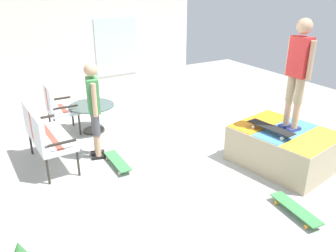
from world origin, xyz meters
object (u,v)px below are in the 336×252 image
(skateboard_spare, at_px, (296,209))
(patio_bench, at_px, (43,132))
(skate_ramp, at_px, (284,147))
(person_watching, at_px, (94,104))
(patio_table, at_px, (92,113))
(skateboard_on_ramp, at_px, (271,128))
(skateboard_by_bench, at_px, (117,161))
(person_skater, at_px, (299,67))
(patio_chair_near_house, at_px, (56,105))

(skateboard_spare, bearing_deg, patio_bench, 40.09)
(skate_ramp, relative_size, person_watching, 1.35)
(skateboard_spare, bearing_deg, patio_table, 19.00)
(patio_table, bearing_deg, skateboard_on_ramp, -145.65)
(skate_ramp, height_order, patio_bench, patio_bench)
(skate_ramp, bearing_deg, skateboard_by_bench, 61.34)
(person_skater, height_order, skateboard_spare, person_skater)
(person_watching, bearing_deg, skateboard_spare, -149.93)
(skateboard_on_ramp, bearing_deg, patio_table, 34.35)
(skate_ramp, height_order, person_watching, person_watching)
(patio_chair_near_house, height_order, patio_table, patio_chair_near_house)
(skateboard_on_ramp, bearing_deg, patio_chair_near_house, 39.82)
(patio_chair_near_house, distance_m, person_skater, 4.50)
(skateboard_spare, xyz_separation_m, skateboard_on_ramp, (1.12, -0.60, 0.63))
(patio_chair_near_house, height_order, person_watching, person_watching)
(patio_table, bearing_deg, patio_chair_near_house, 69.32)
(patio_bench, relative_size, person_watching, 0.76)
(patio_bench, distance_m, skateboard_by_bench, 1.29)
(patio_bench, distance_m, person_skater, 4.16)
(skateboard_by_bench, bearing_deg, person_skater, -118.04)
(patio_bench, distance_m, patio_chair_near_house, 1.34)
(patio_table, relative_size, person_watching, 0.54)
(patio_table, bearing_deg, skateboard_by_bench, 174.83)
(patio_table, height_order, person_skater, person_skater)
(patio_table, xyz_separation_m, skateboard_by_bench, (-1.60, 0.14, -0.32))
(person_watching, bearing_deg, skate_ramp, -125.10)
(patio_table, distance_m, person_watching, 1.27)
(skate_ramp, xyz_separation_m, person_skater, (0.00, -0.06, 1.35))
(person_watching, xyz_separation_m, skateboard_on_ramp, (-1.80, -2.28, -0.26))
(skate_ramp, xyz_separation_m, skateboard_spare, (-1.07, 0.93, -0.23))
(patio_bench, height_order, skateboard_by_bench, patio_bench)
(skateboard_spare, height_order, skateboard_on_ramp, skateboard_on_ramp)
(patio_chair_near_house, relative_size, patio_table, 1.13)
(person_watching, height_order, skateboard_by_bench, person_watching)
(skate_ramp, distance_m, skateboard_spare, 1.44)
(skate_ramp, bearing_deg, skateboard_spare, 139.00)
(patio_bench, distance_m, person_watching, 0.93)
(skate_ramp, xyz_separation_m, skateboard_by_bench, (1.34, 2.46, -0.23))
(skate_ramp, height_order, skateboard_by_bench, skate_ramp)
(patio_table, xyz_separation_m, person_watching, (-1.10, 0.31, 0.57))
(person_watching, xyz_separation_m, skateboard_by_bench, (-0.50, -0.16, -0.89))
(skateboard_spare, bearing_deg, person_skater, -42.59)
(skate_ramp, xyz_separation_m, person_watching, (1.84, 2.62, 0.66))
(person_skater, xyz_separation_m, skateboard_by_bench, (1.34, 2.52, -1.57))
(patio_chair_near_house, distance_m, patio_table, 0.71)
(skateboard_by_bench, relative_size, skateboard_spare, 0.98)
(skate_ramp, distance_m, patio_bench, 3.99)
(patio_bench, bearing_deg, patio_chair_near_house, -22.85)
(skateboard_on_ramp, bearing_deg, patio_bench, 58.84)
(person_watching, bearing_deg, patio_bench, 83.37)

